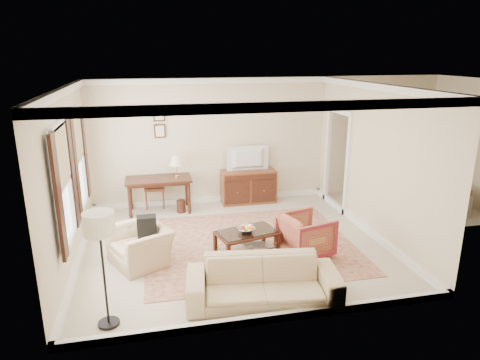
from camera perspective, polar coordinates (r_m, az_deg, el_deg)
name	(u,v)px	position (r m, az deg, el deg)	size (l,w,h in m)	color
room_shell	(232,111)	(7.36, -1.03, 9.15)	(5.51, 5.01, 2.91)	beige
annex_bedroom	(413,192)	(10.66, 22.06, -1.48)	(3.00, 2.70, 2.90)	beige
window_front	(63,185)	(6.83, -22.51, -0.62)	(0.12, 1.56, 1.80)	#CCB284
window_rear	(78,160)	(8.36, -20.77, 2.55)	(0.12, 1.56, 1.80)	#CCB284
doorway	(337,162)	(9.88, 12.82, 2.42)	(0.10, 1.12, 2.25)	white
rug	(249,244)	(8.04, 1.19, -8.55)	(3.79, 3.25, 0.01)	maroon
writing_desk	(159,183)	(9.60, -10.79, -0.39)	(1.42, 0.71, 0.78)	#411E12
desk_chair	(154,185)	(9.97, -11.39, -0.64)	(0.45, 0.45, 1.05)	brown
desk_lamp	(177,166)	(9.52, -8.45, 1.83)	(0.32, 0.32, 0.50)	silver
framed_prints	(159,123)	(9.74, -10.69, 7.54)	(0.25, 0.04, 0.68)	#411E12
sideboard	(248,186)	(10.11, 1.11, -0.86)	(1.27, 0.49, 0.78)	brown
tv	(249,151)	(9.87, 1.17, 3.89)	(0.94, 0.54, 0.12)	black
coffee_table	(247,237)	(7.55, 0.95, -7.55)	(1.16, 0.84, 0.44)	#411E12
fruit_bowl	(246,229)	(7.47, 0.85, -6.52)	(0.42, 0.42, 0.10)	silver
book_a	(241,243)	(7.68, 0.13, -8.43)	(0.28, 0.04, 0.38)	brown
book_b	(253,245)	(7.64, 1.74, -8.63)	(0.28, 0.03, 0.38)	brown
striped_armchair	(306,233)	(7.58, 8.76, -7.04)	(0.79, 0.74, 0.82)	maroon
club_armchair	(140,240)	(7.40, -13.19, -7.76)	(0.97, 0.63, 0.85)	tan
backpack	(147,224)	(7.36, -12.33, -5.80)	(0.32, 0.22, 0.40)	black
sofa	(263,275)	(6.18, 3.11, -12.51)	(2.15, 0.63, 0.84)	tan
floor_lamp	(100,232)	(5.55, -18.21, -6.61)	(0.39, 0.39, 1.57)	black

